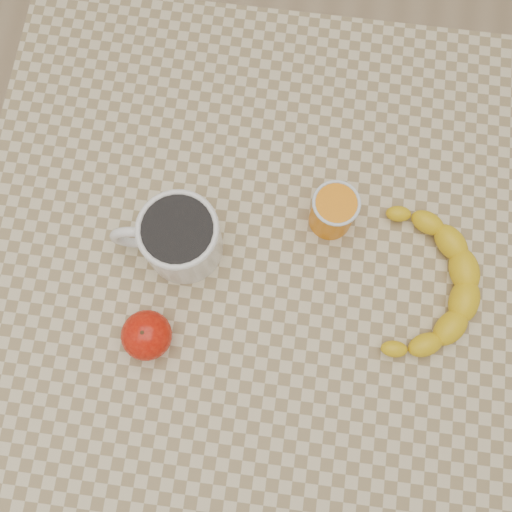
# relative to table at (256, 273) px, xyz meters

# --- Properties ---
(ground) EXTENTS (3.00, 3.00, 0.00)m
(ground) POSITION_rel_table_xyz_m (0.00, 0.00, -0.66)
(ground) COLOR tan
(ground) RESTS_ON ground
(table) EXTENTS (0.80, 0.80, 0.75)m
(table) POSITION_rel_table_xyz_m (0.00, 0.00, 0.00)
(table) COLOR #C7B58C
(table) RESTS_ON ground
(coffee_mug) EXTENTS (0.15, 0.12, 0.09)m
(coffee_mug) POSITION_rel_table_xyz_m (-0.10, 0.00, 0.13)
(coffee_mug) COLOR silver
(coffee_mug) RESTS_ON table
(orange_juice_glass) EXTENTS (0.06, 0.06, 0.07)m
(orange_juice_glass) POSITION_rel_table_xyz_m (0.09, 0.07, 0.12)
(orange_juice_glass) COLOR orange
(orange_juice_glass) RESTS_ON table
(apple) EXTENTS (0.08, 0.08, 0.06)m
(apple) POSITION_rel_table_xyz_m (-0.12, -0.12, 0.12)
(apple) COLOR #950A04
(apple) RESTS_ON table
(banana) EXTENTS (0.24, 0.29, 0.04)m
(banana) POSITION_rel_table_xyz_m (0.23, -0.01, 0.11)
(banana) COLOR gold
(banana) RESTS_ON table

